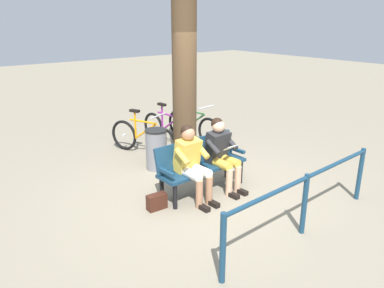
{
  "coord_description": "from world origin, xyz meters",
  "views": [
    {
      "loc": [
        3.64,
        4.31,
        2.75
      ],
      "look_at": [
        0.01,
        -0.31,
        0.75
      ],
      "focal_mm": 34.97,
      "sensor_mm": 36.0,
      "label": 1
    }
  ],
  "objects_px": {
    "handbag": "(157,202)",
    "bicycle_silver": "(168,130)",
    "bench": "(200,161)",
    "person_reading": "(221,151)",
    "tree_trunk": "(184,78)",
    "bicycle_purple": "(143,138)",
    "bicycle_black": "(193,126)",
    "person_companion": "(192,160)",
    "litter_bin": "(156,149)"
  },
  "relations": [
    {
      "from": "person_reading",
      "to": "bicycle_black",
      "type": "bearing_deg",
      "value": -119.96
    },
    {
      "from": "handbag",
      "to": "bicycle_black",
      "type": "xyz_separation_m",
      "value": [
        -2.45,
        -2.22,
        0.24
      ]
    },
    {
      "from": "bicycle_black",
      "to": "bicycle_silver",
      "type": "distance_m",
      "value": 0.64
    },
    {
      "from": "bench",
      "to": "bicycle_silver",
      "type": "xyz_separation_m",
      "value": [
        -0.89,
        -2.23,
        -0.15
      ]
    },
    {
      "from": "bicycle_black",
      "to": "bicycle_purple",
      "type": "xyz_separation_m",
      "value": [
        1.35,
        0.01,
        0.0
      ]
    },
    {
      "from": "tree_trunk",
      "to": "handbag",
      "type": "bearing_deg",
      "value": 40.82
    },
    {
      "from": "handbag",
      "to": "person_reading",
      "type": "bearing_deg",
      "value": 178.39
    },
    {
      "from": "bench",
      "to": "person_companion",
      "type": "bearing_deg",
      "value": 27.08
    },
    {
      "from": "person_reading",
      "to": "litter_bin",
      "type": "bearing_deg",
      "value": -76.62
    },
    {
      "from": "bicycle_silver",
      "to": "bicycle_purple",
      "type": "height_order",
      "value": "same"
    },
    {
      "from": "bench",
      "to": "litter_bin",
      "type": "relative_size",
      "value": 2.09
    },
    {
      "from": "person_companion",
      "to": "handbag",
      "type": "height_order",
      "value": "person_companion"
    },
    {
      "from": "litter_bin",
      "to": "person_reading",
      "type": "bearing_deg",
      "value": 105.59
    },
    {
      "from": "bench",
      "to": "litter_bin",
      "type": "xyz_separation_m",
      "value": [
        0.06,
        -1.23,
        -0.12
      ]
    },
    {
      "from": "person_reading",
      "to": "bicycle_silver",
      "type": "xyz_separation_m",
      "value": [
        -0.56,
        -2.38,
        -0.31
      ]
    },
    {
      "from": "tree_trunk",
      "to": "bicycle_black",
      "type": "distance_m",
      "value": 1.83
    },
    {
      "from": "person_reading",
      "to": "person_companion",
      "type": "bearing_deg",
      "value": -0.05
    },
    {
      "from": "litter_bin",
      "to": "bicycle_purple",
      "type": "xyz_separation_m",
      "value": [
        -0.22,
        -0.86,
        -0.03
      ]
    },
    {
      "from": "bench",
      "to": "person_companion",
      "type": "relative_size",
      "value": 1.35
    },
    {
      "from": "bicycle_black",
      "to": "bench",
      "type": "bearing_deg",
      "value": -41.74
    },
    {
      "from": "person_companion",
      "to": "bicycle_black",
      "type": "bearing_deg",
      "value": -130.9
    },
    {
      "from": "person_companion",
      "to": "tree_trunk",
      "type": "distance_m",
      "value": 1.93
    },
    {
      "from": "handbag",
      "to": "bicycle_silver",
      "type": "xyz_separation_m",
      "value": [
        -1.82,
        -2.35,
        0.24
      ]
    },
    {
      "from": "person_reading",
      "to": "handbag",
      "type": "height_order",
      "value": "person_reading"
    },
    {
      "from": "bicycle_purple",
      "to": "tree_trunk",
      "type": "bearing_deg",
      "value": 4.93
    },
    {
      "from": "person_reading",
      "to": "bicycle_purple",
      "type": "relative_size",
      "value": 0.76
    },
    {
      "from": "handbag",
      "to": "litter_bin",
      "type": "relative_size",
      "value": 0.39
    },
    {
      "from": "person_companion",
      "to": "bicycle_black",
      "type": "relative_size",
      "value": 0.72
    },
    {
      "from": "bicycle_black",
      "to": "litter_bin",
      "type": "bearing_deg",
      "value": -66.93
    },
    {
      "from": "litter_bin",
      "to": "bicycle_black",
      "type": "relative_size",
      "value": 0.46
    },
    {
      "from": "handbag",
      "to": "bicycle_silver",
      "type": "relative_size",
      "value": 0.18
    },
    {
      "from": "bicycle_silver",
      "to": "bicycle_purple",
      "type": "distance_m",
      "value": 0.74
    },
    {
      "from": "bench",
      "to": "bicycle_purple",
      "type": "distance_m",
      "value": 2.1
    },
    {
      "from": "litter_bin",
      "to": "person_companion",
      "type": "bearing_deg",
      "value": 79.75
    },
    {
      "from": "handbag",
      "to": "bicycle_silver",
      "type": "bearing_deg",
      "value": -127.83
    },
    {
      "from": "tree_trunk",
      "to": "bicycle_silver",
      "type": "relative_size",
      "value": 1.98
    },
    {
      "from": "handbag",
      "to": "bicycle_purple",
      "type": "distance_m",
      "value": 2.47
    },
    {
      "from": "tree_trunk",
      "to": "bicycle_silver",
      "type": "height_order",
      "value": "tree_trunk"
    },
    {
      "from": "person_reading",
      "to": "litter_bin",
      "type": "relative_size",
      "value": 1.55
    },
    {
      "from": "handbag",
      "to": "bicycle_black",
      "type": "distance_m",
      "value": 3.31
    },
    {
      "from": "bench",
      "to": "person_companion",
      "type": "xyz_separation_m",
      "value": [
        0.31,
        0.18,
        0.16
      ]
    },
    {
      "from": "bench",
      "to": "handbag",
      "type": "bearing_deg",
      "value": 4.92
    },
    {
      "from": "litter_bin",
      "to": "bicycle_purple",
      "type": "relative_size",
      "value": 0.49
    },
    {
      "from": "tree_trunk",
      "to": "litter_bin",
      "type": "relative_size",
      "value": 4.29
    },
    {
      "from": "litter_bin",
      "to": "bicycle_silver",
      "type": "relative_size",
      "value": 0.46
    },
    {
      "from": "person_companion",
      "to": "handbag",
      "type": "bearing_deg",
      "value": -7.67
    },
    {
      "from": "bench",
      "to": "handbag",
      "type": "xyz_separation_m",
      "value": [
        0.93,
        0.12,
        -0.39
      ]
    },
    {
      "from": "person_reading",
      "to": "bicycle_silver",
      "type": "height_order",
      "value": "person_reading"
    },
    {
      "from": "tree_trunk",
      "to": "bicycle_purple",
      "type": "relative_size",
      "value": 2.09
    },
    {
      "from": "bench",
      "to": "bicycle_purple",
      "type": "relative_size",
      "value": 1.02
    }
  ]
}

